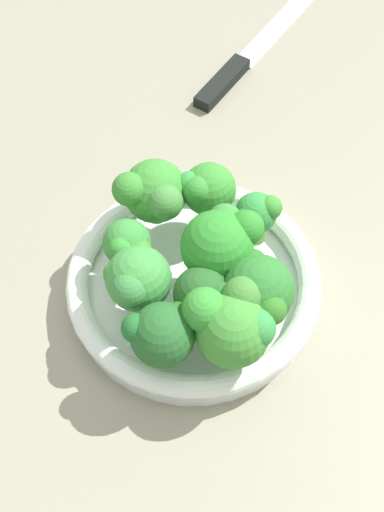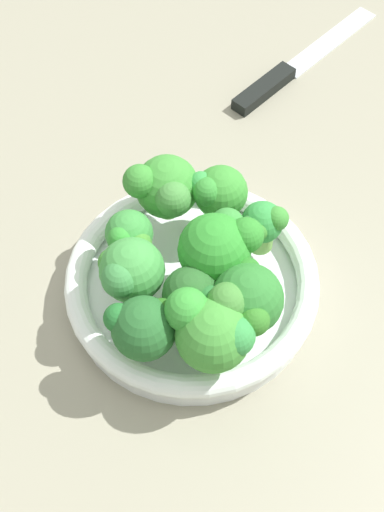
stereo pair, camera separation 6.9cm
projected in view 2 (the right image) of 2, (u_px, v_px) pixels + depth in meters
ground_plane at (230, 299)px, 75.67cm from camera, size 130.00×130.00×2.50cm
bowl at (192, 285)px, 72.78cm from camera, size 24.88×24.88×3.99cm
broccoli_floret_0 at (217, 192)px, 71.98cm from camera, size 5.37×5.87×6.40cm
broccoli_floret_1 at (218, 247)px, 66.91cm from camera, size 7.57×7.53×8.31cm
broccoli_floret_2 at (213, 329)px, 62.49cm from camera, size 7.53×8.11×7.77cm
broccoli_floret_3 at (144, 327)px, 63.66cm from camera, size 5.79×6.43×6.55cm
broccoli_floret_4 at (165, 188)px, 71.90cm from camera, size 7.07×7.07×7.30cm
broccoli_floret_5 at (130, 237)px, 69.46cm from camera, size 4.89×4.89×5.78cm
broccoli_floret_6 at (247, 298)px, 64.63cm from camera, size 7.58×6.46×7.47cm
broccoli_floret_7 at (129, 272)px, 66.50cm from camera, size 6.46×6.19×6.99cm
broccoli_floret_8 at (263, 225)px, 70.14cm from camera, size 4.35×4.49×5.75cm
broccoli_floret_9 at (192, 294)px, 65.37cm from camera, size 5.70×5.63×6.38cm
knife at (288, 71)px, 92.64cm from camera, size 24.61×14.61×1.50cm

